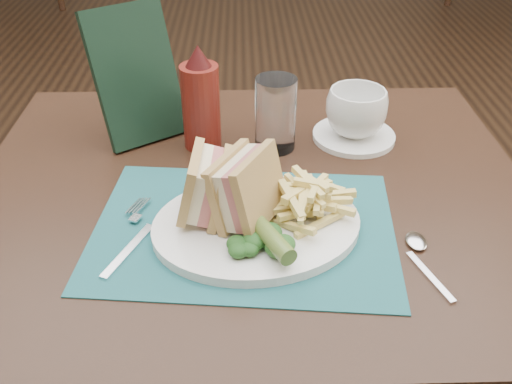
# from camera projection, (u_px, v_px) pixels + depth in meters

# --- Properties ---
(floor) EXTENTS (7.00, 7.00, 0.00)m
(floor) POSITION_uv_depth(u_px,v_px,m) (249.00, 298.00, 1.75)
(floor) COLOR black
(floor) RESTS_ON ground
(table_main) EXTENTS (0.90, 0.75, 0.75)m
(table_main) POSITION_uv_depth(u_px,v_px,m) (252.00, 345.00, 1.13)
(table_main) COLOR black
(table_main) RESTS_ON ground
(placemat) EXTENTS (0.46, 0.35, 0.00)m
(placemat) POSITION_uv_depth(u_px,v_px,m) (244.00, 229.00, 0.82)
(placemat) COLOR #1C5559
(placemat) RESTS_ON table_main
(plate) EXTENTS (0.34, 0.29, 0.01)m
(plate) POSITION_uv_depth(u_px,v_px,m) (257.00, 225.00, 0.82)
(plate) COLOR white
(plate) RESTS_ON placemat
(sandwich_half_a) EXTENTS (0.08, 0.10, 0.10)m
(sandwich_half_a) POSITION_uv_depth(u_px,v_px,m) (191.00, 185.00, 0.80)
(sandwich_half_a) COLOR tan
(sandwich_half_a) RESTS_ON plate
(sandwich_half_b) EXTENTS (0.12, 0.13, 0.11)m
(sandwich_half_b) POSITION_uv_depth(u_px,v_px,m) (234.00, 184.00, 0.79)
(sandwich_half_b) COLOR tan
(sandwich_half_b) RESTS_ON plate
(kale_garnish) EXTENTS (0.11, 0.08, 0.03)m
(kale_garnish) POSITION_uv_depth(u_px,v_px,m) (259.00, 239.00, 0.76)
(kale_garnish) COLOR #183E16
(kale_garnish) RESTS_ON plate
(pickle_spear) EXTENTS (0.07, 0.12, 0.03)m
(pickle_spear) POSITION_uv_depth(u_px,v_px,m) (267.00, 233.00, 0.76)
(pickle_spear) COLOR #496225
(pickle_spear) RESTS_ON plate
(fries_pile) EXTENTS (0.18, 0.20, 0.06)m
(fries_pile) POSITION_uv_depth(u_px,v_px,m) (306.00, 194.00, 0.82)
(fries_pile) COLOR #E9D374
(fries_pile) RESTS_ON plate
(fork) EXTENTS (0.10, 0.17, 0.01)m
(fork) POSITION_uv_depth(u_px,v_px,m) (131.00, 234.00, 0.80)
(fork) COLOR silver
(fork) RESTS_ON placemat
(spoon) EXTENTS (0.08, 0.15, 0.01)m
(spoon) POSITION_uv_depth(u_px,v_px,m) (425.00, 262.00, 0.76)
(spoon) COLOR silver
(spoon) RESTS_ON table_main
(saucer) EXTENTS (0.17, 0.17, 0.01)m
(saucer) POSITION_uv_depth(u_px,v_px,m) (354.00, 136.00, 1.04)
(saucer) COLOR white
(saucer) RESTS_ON table_main
(coffee_cup) EXTENTS (0.13, 0.13, 0.09)m
(coffee_cup) POSITION_uv_depth(u_px,v_px,m) (356.00, 112.00, 1.02)
(coffee_cup) COLOR white
(coffee_cup) RESTS_ON saucer
(drinking_glass) EXTENTS (0.09, 0.09, 0.13)m
(drinking_glass) POSITION_uv_depth(u_px,v_px,m) (276.00, 114.00, 0.98)
(drinking_glass) COLOR white
(drinking_glass) RESTS_ON table_main
(ketchup_bottle) EXTENTS (0.08, 0.08, 0.19)m
(ketchup_bottle) POSITION_uv_depth(u_px,v_px,m) (200.00, 98.00, 0.97)
(ketchup_bottle) COLOR #5E1610
(ketchup_bottle) RESTS_ON table_main
(check_presenter) EXTENTS (0.17, 0.16, 0.23)m
(check_presenter) POSITION_uv_depth(u_px,v_px,m) (136.00, 75.00, 0.99)
(check_presenter) COLOR black
(check_presenter) RESTS_ON table_main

